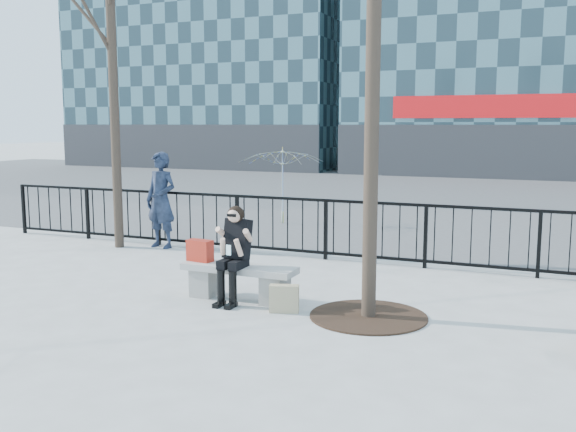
% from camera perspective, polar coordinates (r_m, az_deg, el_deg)
% --- Properties ---
extents(ground, '(120.00, 120.00, 0.00)m').
position_cam_1_polar(ground, '(9.10, -4.34, -7.40)').
color(ground, gray).
rests_on(ground, ground).
extents(street_surface, '(60.00, 23.00, 0.01)m').
position_cam_1_polar(street_surface, '(23.25, 12.98, 1.97)').
color(street_surface, '#474747').
rests_on(street_surface, ground).
extents(railing, '(14.00, 0.06, 1.10)m').
position_cam_1_polar(railing, '(11.66, 2.45, -1.13)').
color(railing, black).
rests_on(railing, ground).
extents(tree_grate, '(1.50, 1.50, 0.02)m').
position_cam_1_polar(tree_grate, '(8.33, 7.15, -8.83)').
color(tree_grate, black).
rests_on(tree_grate, ground).
extents(bench_main, '(1.65, 0.46, 0.49)m').
position_cam_1_polar(bench_main, '(9.02, -4.36, -5.55)').
color(bench_main, slate).
rests_on(bench_main, ground).
extents(seated_woman, '(0.50, 0.64, 1.34)m').
position_cam_1_polar(seated_woman, '(8.80, -4.87, -3.44)').
color(seated_woman, black).
rests_on(seated_woman, ground).
extents(handbag, '(0.39, 0.23, 0.31)m').
position_cam_1_polar(handbag, '(9.27, -7.83, -3.06)').
color(handbag, '#AE2415').
rests_on(handbag, bench_main).
extents(shopping_bag, '(0.41, 0.25, 0.36)m').
position_cam_1_polar(shopping_bag, '(8.43, -0.34, -7.36)').
color(shopping_bag, '#C9BD8E').
rests_on(shopping_bag, ground).
extents(standing_man, '(0.75, 0.54, 1.90)m').
position_cam_1_polar(standing_man, '(12.90, -11.22, 1.40)').
color(standing_man, black).
rests_on(standing_man, ground).
extents(vendor_umbrella, '(2.56, 2.59, 1.88)m').
position_cam_1_polar(vendor_umbrella, '(15.68, -0.61, 2.71)').
color(vendor_umbrella, yellow).
rests_on(vendor_umbrella, ground).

